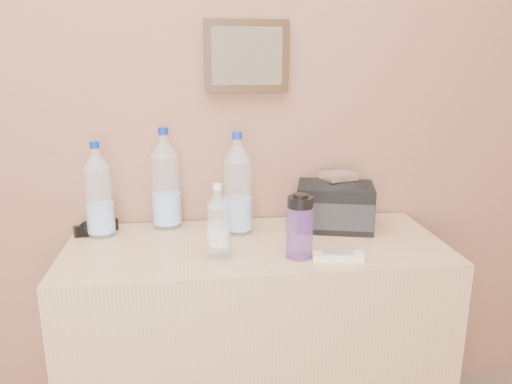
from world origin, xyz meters
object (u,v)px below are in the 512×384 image
Objects in this scene: pet_large_c at (238,189)px; sunglasses at (96,228)px; foil_packet at (338,176)px; pet_large_a at (99,195)px; ac_remote at (338,256)px; pet_large_b at (166,184)px; pet_small at (218,226)px; nalgene_bottle at (300,226)px; toiletry_bag at (335,203)px; dresser at (256,346)px.

sunglasses is at bearing 173.95° from pet_large_c.
pet_large_a is at bearing 178.52° from foil_packet.
sunglasses is 0.99× the size of ac_remote.
pet_large_b is 1.56× the size of pet_small.
pet_small is at bearing 173.46° from nalgene_bottle.
pet_large_b is 3.29× the size of foil_packet.
nalgene_bottle is 0.76× the size of toiletry_bag.
toiletry_bag is (0.19, 0.26, -0.01)m from nalgene_bottle.
pet_large_b is (0.22, 0.07, 0.02)m from pet_large_a.
toiletry_bag is 0.10m from foil_packet.
ac_remote is (0.28, -0.29, -0.15)m from pet_large_c.
pet_large_a is at bearing 164.89° from dresser.
pet_small reaches higher than dresser.
nalgene_bottle is 0.74m from sunglasses.
pet_large_c reaches higher than nalgene_bottle.
pet_small is 1.51× the size of ac_remote.
pet_large_c is at bearing 124.37° from nalgene_bottle.
dresser is at bearing 39.08° from pet_small.
pet_large_c is at bearing -178.97° from foil_packet.
ac_remote is 0.31m from toiletry_bag.
foil_packet is at bearing 82.51° from ac_remote.
pet_large_b is at bearing -19.67° from sunglasses.
toiletry_bag is (0.07, 0.30, 0.08)m from ac_remote.
dresser is 0.57m from pet_large_c.
pet_large_b is 0.55m from nalgene_bottle.
pet_large_a is at bearing 148.04° from pet_small.
nalgene_bottle is 0.15m from ac_remote.
pet_large_a reaches higher than dresser.
pet_large_b is 0.36m from pet_small.
pet_large_a is 0.84m from foil_packet.
toiletry_bag is (0.61, -0.08, -0.07)m from pet_large_b.
pet_large_c is 2.32× the size of sunglasses.
sunglasses is 0.58× the size of toiletry_bag.
dresser is 0.77m from pet_large_a.
foil_packet reaches higher than nalgene_bottle.
pet_large_b reaches higher than nalgene_bottle.
pet_small is (0.40, -0.25, -0.04)m from pet_large_a.
ac_remote reaches higher than dresser.
pet_large_c is 0.31m from nalgene_bottle.
nalgene_bottle is at bearing -48.15° from dresser.
pet_large_b reaches higher than pet_large_a.
pet_small is (-0.13, -0.11, 0.50)m from dresser.
toiletry_bag is (0.31, 0.12, 0.49)m from dresser.
pet_small is at bearing -31.96° from pet_large_a.
foil_packet is at bearing 21.06° from dresser.
nalgene_bottle reaches higher than toiletry_bag.
ac_remote is at bearing -22.46° from pet_large_a.
nalgene_bottle is at bearing -23.13° from pet_large_a.
pet_large_a is 0.84m from ac_remote.
nalgene_bottle is 0.32m from toiletry_bag.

